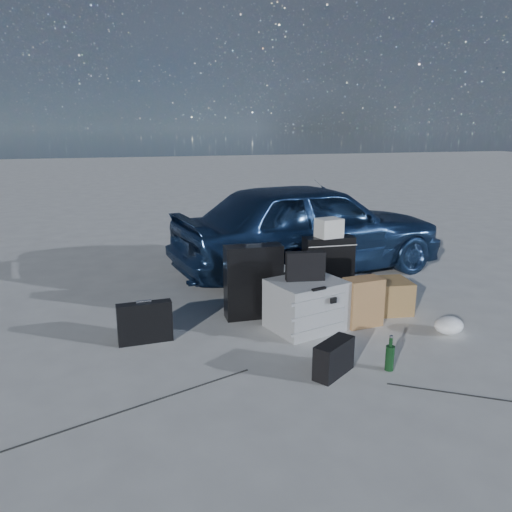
% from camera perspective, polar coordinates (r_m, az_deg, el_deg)
% --- Properties ---
extents(ground, '(60.00, 60.00, 0.00)m').
position_cam_1_polar(ground, '(4.33, 6.66, -10.28)').
color(ground, beige).
rests_on(ground, ground).
extents(car, '(3.64, 1.87, 1.19)m').
position_cam_1_polar(car, '(6.32, 6.19, 3.31)').
color(car, navy).
rests_on(car, ground).
extents(pelican_case, '(0.73, 0.65, 0.46)m').
position_cam_1_polar(pelican_case, '(4.62, 5.73, -5.53)').
color(pelican_case, '#A0A2A5').
rests_on(pelican_case, ground).
extents(laptop_bag, '(0.36, 0.15, 0.26)m').
position_cam_1_polar(laptop_bag, '(4.53, 5.66, -1.16)').
color(laptop_bag, black).
rests_on(laptop_bag, pelican_case).
extents(briefcase, '(0.47, 0.11, 0.36)m').
position_cam_1_polar(briefcase, '(4.42, -12.58, -7.45)').
color(briefcase, black).
rests_on(briefcase, ground).
extents(suitcase_left, '(0.56, 0.23, 0.72)m').
position_cam_1_polar(suitcase_left, '(4.83, -0.30, -2.95)').
color(suitcase_left, black).
rests_on(suitcase_left, ground).
extents(suitcase_right, '(0.56, 0.24, 0.66)m').
position_cam_1_polar(suitcase_right, '(5.53, 8.22, -1.17)').
color(suitcase_right, black).
rests_on(suitcase_right, ground).
extents(white_carton, '(0.28, 0.24, 0.20)m').
position_cam_1_polar(white_carton, '(5.41, 8.34, 3.20)').
color(white_carton, silver).
rests_on(white_carton, suitcase_right).
extents(duffel_bag, '(0.80, 0.43, 0.38)m').
position_cam_1_polar(duffel_bag, '(5.22, 0.84, -3.56)').
color(duffel_bag, black).
rests_on(duffel_bag, ground).
extents(flat_box_white, '(0.40, 0.30, 0.07)m').
position_cam_1_polar(flat_box_white, '(5.14, 0.73, -1.22)').
color(flat_box_white, silver).
rests_on(flat_box_white, duffel_bag).
extents(flat_box_black, '(0.28, 0.22, 0.05)m').
position_cam_1_polar(flat_box_black, '(5.10, 0.65, -0.61)').
color(flat_box_black, black).
rests_on(flat_box_black, flat_box_white).
extents(kraft_bag, '(0.35, 0.23, 0.46)m').
position_cam_1_polar(kraft_bag, '(4.77, 12.11, -5.14)').
color(kraft_bag, '#AF7B4C').
rests_on(kraft_bag, ground).
extents(cardboard_box, '(0.49, 0.45, 0.33)m').
position_cam_1_polar(cardboard_box, '(5.19, 14.69, -4.44)').
color(cardboard_box, olive).
rests_on(cardboard_box, ground).
extents(plastic_bag, '(0.34, 0.32, 0.16)m').
position_cam_1_polar(plastic_bag, '(4.85, 21.17, -7.39)').
color(plastic_bag, white).
rests_on(plastic_bag, ground).
extents(messenger_bag, '(0.39, 0.33, 0.26)m').
position_cam_1_polar(messenger_bag, '(3.85, 8.88, -11.44)').
color(messenger_bag, black).
rests_on(messenger_bag, ground).
extents(green_bottle, '(0.09, 0.09, 0.27)m').
position_cam_1_polar(green_bottle, '(4.00, 15.07, -10.74)').
color(green_bottle, black).
rests_on(green_bottle, ground).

